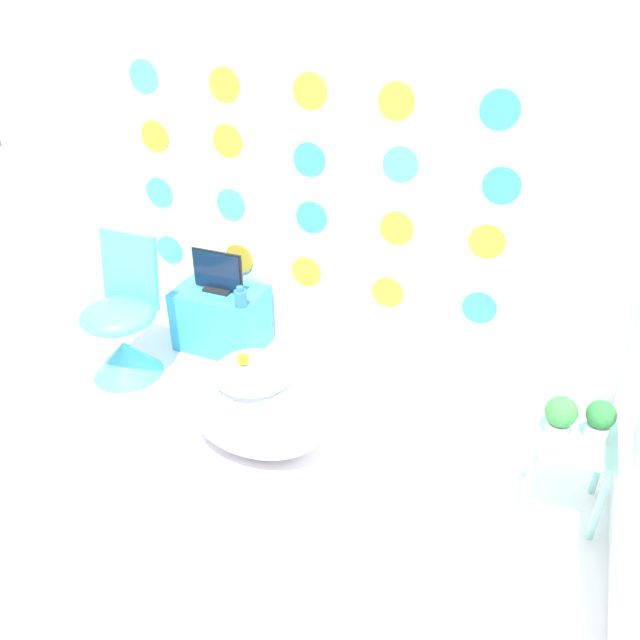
{
  "coord_description": "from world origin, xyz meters",
  "views": [
    {
      "loc": [
        1.45,
        -1.69,
        2.37
      ],
      "look_at": [
        0.43,
        0.8,
        0.77
      ],
      "focal_mm": 35.0,
      "sensor_mm": 36.0,
      "label": 1
    }
  ],
  "objects_px": {
    "chair": "(123,335)",
    "vase": "(241,298)",
    "potted_plant_left": "(561,415)",
    "potted_plant_right": "(600,419)",
    "bathtub": "(257,408)",
    "tv": "(218,273)"
  },
  "relations": [
    {
      "from": "vase",
      "to": "bathtub",
      "type": "bearing_deg",
      "value": -56.57
    },
    {
      "from": "chair",
      "to": "tv",
      "type": "bearing_deg",
      "value": 52.25
    },
    {
      "from": "chair",
      "to": "potted_plant_left",
      "type": "xyz_separation_m",
      "value": [
        2.58,
        -0.15,
        0.27
      ]
    },
    {
      "from": "bathtub",
      "to": "tv",
      "type": "height_order",
      "value": "tv"
    },
    {
      "from": "potted_plant_right",
      "to": "bathtub",
      "type": "bearing_deg",
      "value": -173.27
    },
    {
      "from": "chair",
      "to": "tv",
      "type": "height_order",
      "value": "chair"
    },
    {
      "from": "tv",
      "to": "vase",
      "type": "distance_m",
      "value": 0.28
    },
    {
      "from": "bathtub",
      "to": "chair",
      "type": "height_order",
      "value": "chair"
    },
    {
      "from": "tv",
      "to": "vase",
      "type": "xyz_separation_m",
      "value": [
        0.24,
        -0.13,
        -0.07
      ]
    },
    {
      "from": "tv",
      "to": "vase",
      "type": "bearing_deg",
      "value": -28.74
    },
    {
      "from": "potted_plant_left",
      "to": "chair",
      "type": "bearing_deg",
      "value": 176.75
    },
    {
      "from": "chair",
      "to": "tv",
      "type": "distance_m",
      "value": 0.71
    },
    {
      "from": "bathtub",
      "to": "chair",
      "type": "relative_size",
      "value": 0.89
    },
    {
      "from": "chair",
      "to": "vase",
      "type": "xyz_separation_m",
      "value": [
        0.64,
        0.39,
        0.2
      ]
    },
    {
      "from": "potted_plant_right",
      "to": "vase",
      "type": "bearing_deg",
      "value": 166.53
    },
    {
      "from": "potted_plant_left",
      "to": "potted_plant_right",
      "type": "distance_m",
      "value": 0.17
    },
    {
      "from": "tv",
      "to": "bathtub",
      "type": "bearing_deg",
      "value": -49.89
    },
    {
      "from": "bathtub",
      "to": "vase",
      "type": "distance_m",
      "value": 0.87
    },
    {
      "from": "tv",
      "to": "potted_plant_right",
      "type": "xyz_separation_m",
      "value": [
        2.34,
        -0.63,
        0.01
      ]
    },
    {
      "from": "vase",
      "to": "chair",
      "type": "bearing_deg",
      "value": -148.6
    },
    {
      "from": "tv",
      "to": "vase",
      "type": "relative_size",
      "value": 2.66
    },
    {
      "from": "potted_plant_left",
      "to": "bathtub",
      "type": "bearing_deg",
      "value": -173.75
    }
  ]
}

